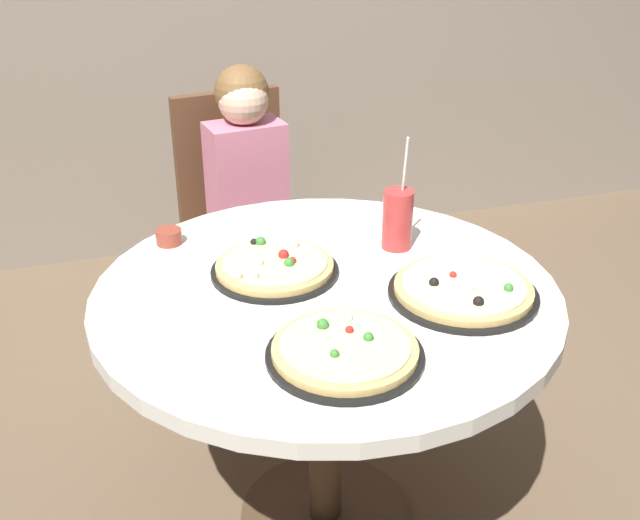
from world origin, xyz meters
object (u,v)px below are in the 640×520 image
pizza_veggie (345,351)px  pizza_cheese (463,290)px  dining_table (326,326)px  soda_cup (398,219)px  sauce_bowl (169,237)px  diner_child (257,240)px  pizza_pepperoni (275,267)px  chair_wooden (239,210)px

pizza_veggie → pizza_cheese: bearing=24.7°
dining_table → soda_cup: 0.35m
soda_cup → sauce_bowl: (-0.58, 0.20, -0.06)m
diner_child → soda_cup: bearing=-71.3°
pizza_cheese → pizza_veggie: bearing=-155.3°
dining_table → soda_cup: (0.25, 0.16, 0.19)m
dining_table → soda_cup: soda_cup is taller
pizza_cheese → sauce_bowl: 0.80m
pizza_cheese → soda_cup: 0.30m
diner_child → pizza_veggie: 1.18m
pizza_cheese → pizza_pepperoni: 0.46m
diner_child → pizza_cheese: 1.07m
dining_table → diner_child: size_ratio=1.04×
pizza_veggie → pizza_pepperoni: bearing=96.9°
pizza_cheese → sauce_bowl: size_ratio=5.06×
diner_child → pizza_veggie: bearing=-93.1°
dining_table → pizza_pepperoni: size_ratio=3.53×
soda_cup → sauce_bowl: soda_cup is taller
chair_wooden → diner_child: bearing=-82.7°
pizza_veggie → sauce_bowl: bearing=113.2°
pizza_cheese → chair_wooden: bearing=104.8°
dining_table → pizza_cheese: bearing=-24.3°
chair_wooden → dining_table: bearing=-89.3°
dining_table → pizza_pepperoni: bearing=133.0°
chair_wooden → pizza_cheese: chair_wooden is taller
pizza_cheese → soda_cup: size_ratio=1.15×
dining_table → diner_child: (0.01, 0.85, -0.16)m
dining_table → sauce_bowl: 0.50m
pizza_pepperoni → sauce_bowl: size_ratio=4.56×
dining_table → soda_cup: size_ratio=3.66×
pizza_veggie → pizza_cheese: 0.38m
soda_cup → sauce_bowl: bearing=161.0°
diner_child → pizza_pepperoni: bearing=-98.5°
dining_table → soda_cup: bearing=32.8°
pizza_veggie → pizza_pepperoni: size_ratio=1.03×
dining_table → sauce_bowl: sauce_bowl is taller
soda_cup → diner_child: bearing=108.7°
dining_table → chair_wooden: (-0.01, 1.04, -0.11)m
diner_child → pizza_veggie: (-0.06, -1.15, 0.28)m
chair_wooden → pizza_cheese: 1.23m
diner_child → pizza_pepperoni: 0.81m
diner_child → sauce_bowl: (-0.34, -0.50, 0.29)m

